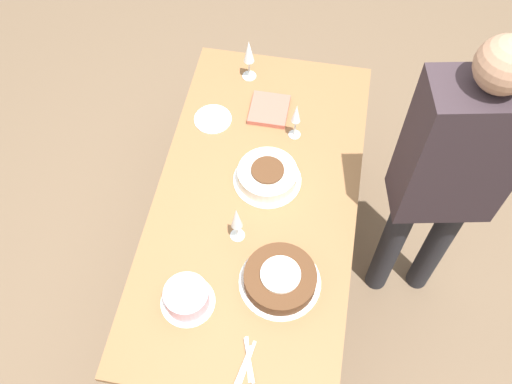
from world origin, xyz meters
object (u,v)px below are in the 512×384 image
cake_front_chocolate (280,279)px  wine_glass_far (296,115)px  wine_glass_extra (237,219)px  cake_center_white (267,175)px  cake_back_decorated (187,298)px  person_cutting (450,172)px  wine_glass_near (249,53)px

cake_front_chocolate → wine_glass_far: (0.75, 0.05, 0.11)m
wine_glass_far → wine_glass_extra: size_ratio=0.98×
wine_glass_extra → cake_center_white: bearing=-14.3°
cake_center_white → cake_back_decorated: 0.65m
cake_center_white → wine_glass_extra: (-0.30, 0.08, 0.10)m
cake_center_white → cake_back_decorated: (-0.62, 0.21, 0.01)m
cake_front_chocolate → cake_center_white: bearing=15.5°
wine_glass_extra → person_cutting: bearing=-71.4°
cake_front_chocolate → wine_glass_extra: size_ratio=1.54×
cake_center_white → wine_glass_far: (0.27, -0.08, 0.10)m
wine_glass_near → person_cutting: size_ratio=0.14×
wine_glass_extra → person_cutting: (0.27, -0.79, 0.15)m
wine_glass_far → person_cutting: (-0.30, -0.64, 0.15)m
wine_glass_extra → wine_glass_near: bearing=7.5°
cake_center_white → wine_glass_extra: size_ratio=1.42×
wine_glass_extra → wine_glass_far: bearing=-15.5°
cake_center_white → cake_back_decorated: size_ratio=1.42×
cake_front_chocolate → cake_back_decorated: size_ratio=1.54×
cake_front_chocolate → wine_glass_far: 0.76m
cake_front_chocolate → wine_glass_near: size_ratio=1.40×
person_cutting → cake_front_chocolate: bearing=25.7°
wine_glass_far → wine_glass_extra: (-0.57, 0.16, -0.00)m
cake_front_chocolate → wine_glass_extra: 0.29m
cake_back_decorated → wine_glass_far: (0.89, -0.29, 0.10)m
wine_glass_far → wine_glass_extra: wine_glass_extra is taller
cake_center_white → cake_front_chocolate: 0.49m
person_cutting → wine_glass_near: bearing=-46.2°
cake_center_white → person_cutting: (-0.03, -0.72, 0.25)m
person_cutting → cake_center_white: bearing=-13.9°
wine_glass_near → wine_glass_far: bearing=-140.0°
cake_back_decorated → wine_glass_near: wine_glass_near is taller
wine_glass_near → wine_glass_far: wine_glass_near is taller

